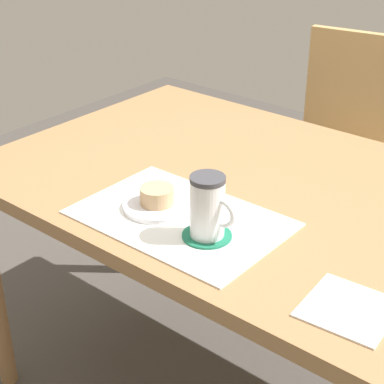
% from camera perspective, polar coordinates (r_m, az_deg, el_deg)
% --- Properties ---
extents(dining_table, '(1.21, 0.87, 0.72)m').
position_cam_1_polar(dining_table, '(1.61, 3.76, -1.01)').
color(dining_table, '#997047').
rests_on(dining_table, ground_plane).
extents(wooden_chair, '(0.48, 0.48, 0.89)m').
position_cam_1_polar(wooden_chair, '(2.32, 13.20, 3.22)').
color(wooden_chair, tan).
rests_on(wooden_chair, ground_plane).
extents(placemat, '(0.45, 0.30, 0.00)m').
position_cam_1_polar(placemat, '(1.39, -1.05, -2.34)').
color(placemat, white).
rests_on(placemat, dining_table).
extents(pastry_plate, '(0.15, 0.15, 0.01)m').
position_cam_1_polar(pastry_plate, '(1.43, -3.10, -1.21)').
color(pastry_plate, white).
rests_on(pastry_plate, placemat).
extents(pastry, '(0.08, 0.08, 0.04)m').
position_cam_1_polar(pastry, '(1.42, -3.13, -0.31)').
color(pastry, tan).
rests_on(pastry, pastry_plate).
extents(coffee_coaster, '(0.10, 0.10, 0.00)m').
position_cam_1_polar(coffee_coaster, '(1.32, 1.34, -3.88)').
color(coffee_coaster, '#196B4C').
rests_on(coffee_coaster, placemat).
extents(coffee_mug, '(0.11, 0.07, 0.13)m').
position_cam_1_polar(coffee_mug, '(1.29, 1.45, -1.30)').
color(coffee_mug, white).
rests_on(coffee_mug, coffee_coaster).
extents(paper_napkin, '(0.16, 0.16, 0.00)m').
position_cam_1_polar(paper_napkin, '(1.16, 13.77, -10.04)').
color(paper_napkin, white).
rests_on(paper_napkin, dining_table).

